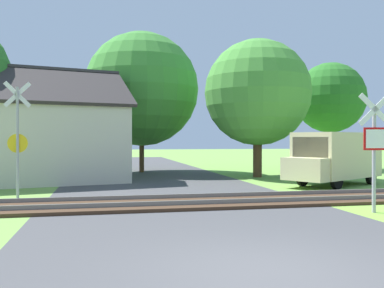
{
  "coord_description": "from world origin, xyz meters",
  "views": [
    {
      "loc": [
        -2.34,
        -5.82,
        1.94
      ],
      "look_at": [
        0.5,
        7.74,
        1.8
      ],
      "focal_mm": 40.0,
      "sensor_mm": 36.0,
      "label": 1
    }
  ],
  "objects_px": {
    "crossing_sign_far": "(18,134)",
    "tree_far": "(330,98)",
    "house": "(27,140)",
    "tree_center": "(142,89)",
    "tree_right": "(258,93)",
    "mail_truck": "(335,156)",
    "stop_sign_near": "(375,145)"
  },
  "relations": [
    {
      "from": "stop_sign_near",
      "to": "tree_far",
      "type": "relative_size",
      "value": 0.46
    },
    {
      "from": "tree_center",
      "to": "mail_truck",
      "type": "height_order",
      "value": "tree_center"
    },
    {
      "from": "house",
      "to": "stop_sign_near",
      "type": "bearing_deg",
      "value": -59.29
    },
    {
      "from": "crossing_sign_far",
      "to": "tree_center",
      "type": "height_order",
      "value": "tree_center"
    },
    {
      "from": "house",
      "to": "tree_center",
      "type": "distance_m",
      "value": 7.9
    },
    {
      "from": "tree_right",
      "to": "mail_truck",
      "type": "relative_size",
      "value": 1.38
    },
    {
      "from": "crossing_sign_far",
      "to": "tree_far",
      "type": "height_order",
      "value": "tree_far"
    },
    {
      "from": "stop_sign_near",
      "to": "mail_truck",
      "type": "relative_size",
      "value": 0.61
    },
    {
      "from": "stop_sign_near",
      "to": "crossing_sign_far",
      "type": "relative_size",
      "value": 0.82
    },
    {
      "from": "stop_sign_near",
      "to": "tree_far",
      "type": "height_order",
      "value": "tree_far"
    },
    {
      "from": "house",
      "to": "tree_far",
      "type": "relative_size",
      "value": 1.43
    },
    {
      "from": "house",
      "to": "tree_center",
      "type": "xyz_separation_m",
      "value": [
        5.73,
        4.51,
        3.04
      ]
    },
    {
      "from": "crossing_sign_far",
      "to": "tree_far",
      "type": "bearing_deg",
      "value": 22.6
    },
    {
      "from": "crossing_sign_far",
      "to": "tree_right",
      "type": "bearing_deg",
      "value": 20.72
    },
    {
      "from": "crossing_sign_far",
      "to": "house",
      "type": "bearing_deg",
      "value": 88.15
    },
    {
      "from": "tree_center",
      "to": "crossing_sign_far",
      "type": "bearing_deg",
      "value": -115.71
    },
    {
      "from": "house",
      "to": "tree_far",
      "type": "height_order",
      "value": "tree_far"
    },
    {
      "from": "tree_center",
      "to": "tree_far",
      "type": "bearing_deg",
      "value": -0.55
    },
    {
      "from": "crossing_sign_far",
      "to": "tree_far",
      "type": "xyz_separation_m",
      "value": [
        17.33,
        10.38,
        2.54
      ]
    },
    {
      "from": "crossing_sign_far",
      "to": "tree_far",
      "type": "distance_m",
      "value": 20.36
    },
    {
      "from": "stop_sign_near",
      "to": "tree_right",
      "type": "distance_m",
      "value": 11.27
    },
    {
      "from": "mail_truck",
      "to": "tree_right",
      "type": "bearing_deg",
      "value": -8.38
    },
    {
      "from": "tree_right",
      "to": "crossing_sign_far",
      "type": "bearing_deg",
      "value": -150.96
    },
    {
      "from": "crossing_sign_far",
      "to": "mail_truck",
      "type": "height_order",
      "value": "crossing_sign_far"
    },
    {
      "from": "tree_far",
      "to": "stop_sign_near",
      "type": "bearing_deg",
      "value": -116.01
    },
    {
      "from": "stop_sign_near",
      "to": "tree_right",
      "type": "height_order",
      "value": "tree_right"
    },
    {
      "from": "stop_sign_near",
      "to": "tree_far",
      "type": "xyz_separation_m",
      "value": [
        7.52,
        15.41,
        2.86
      ]
    },
    {
      "from": "house",
      "to": "tree_center",
      "type": "height_order",
      "value": "tree_center"
    },
    {
      "from": "stop_sign_near",
      "to": "tree_center",
      "type": "distance_m",
      "value": 16.54
    },
    {
      "from": "mail_truck",
      "to": "crossing_sign_far",
      "type": "bearing_deg",
      "value": 66.43
    },
    {
      "from": "tree_right",
      "to": "tree_far",
      "type": "height_order",
      "value": "tree_right"
    },
    {
      "from": "crossing_sign_far",
      "to": "tree_center",
      "type": "relative_size",
      "value": 0.47
    }
  ]
}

